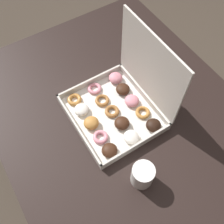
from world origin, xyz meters
TOP-DOWN VIEW (x-y plane):
  - ground_plane at (0.00, 0.00)m, footprint 8.00×8.00m
  - dining_table at (0.00, 0.00)m, footprint 1.28×0.95m
  - donut_box at (-0.05, 0.02)m, footprint 0.35×0.32m
  - coffee_mug at (0.22, -0.08)m, footprint 0.08×0.08m

SIDE VIEW (x-z plane):
  - ground_plane at x=0.00m, z-range 0.00..0.00m
  - dining_table at x=0.00m, z-range 0.28..1.00m
  - coffee_mug at x=0.22m, z-range 0.73..0.82m
  - donut_box at x=-0.05m, z-range 0.62..0.95m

